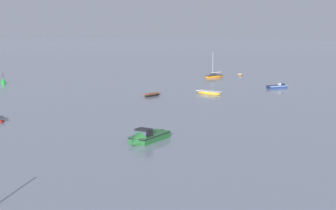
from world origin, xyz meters
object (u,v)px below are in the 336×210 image
object	(u,v)px
sailboat_moored_0	(214,76)
motorboat_moored_1	(280,87)
rowboat_moored_2	(152,95)
rowboat_moored_4	(209,93)
motorboat_moored_0	(145,139)
rowboat_moored_0	(240,75)
channel_buoy	(3,82)
rowboat_moored_5	(0,120)

from	to	relation	value
sailboat_moored_0	motorboat_moored_1	world-z (taller)	sailboat_moored_0
rowboat_moored_2	rowboat_moored_4	world-z (taller)	rowboat_moored_4
rowboat_moored_4	motorboat_moored_0	xyz separation A→B (m)	(7.91, -34.35, 0.12)
rowboat_moored_0	sailboat_moored_0	bearing A→B (deg)	141.21
sailboat_moored_0	channel_buoy	world-z (taller)	sailboat_moored_0
motorboat_moored_1	channel_buoy	world-z (taller)	channel_buoy
sailboat_moored_0	motorboat_moored_1	distance (m)	20.58
rowboat_moored_2	rowboat_moored_5	world-z (taller)	rowboat_moored_2
motorboat_moored_0	rowboat_moored_0	bearing A→B (deg)	-163.94
rowboat_moored_2	motorboat_moored_0	xyz separation A→B (m)	(15.04, -27.99, 0.16)
rowboat_moored_4	rowboat_moored_5	bearing A→B (deg)	-98.94
rowboat_moored_5	motorboat_moored_1	distance (m)	50.71
motorboat_moored_0	channel_buoy	world-z (taller)	channel_buoy
rowboat_moored_0	motorboat_moored_1	xyz separation A→B (m)	(14.07, -18.47, 0.07)
sailboat_moored_0	motorboat_moored_0	bearing A→B (deg)	39.90
rowboat_moored_2	channel_buoy	bearing A→B (deg)	-82.61
rowboat_moored_0	rowboat_moored_4	size ratio (longest dim) A/B	0.63
motorboat_moored_0	rowboat_moored_4	bearing A→B (deg)	-162.70
rowboat_moored_5	channel_buoy	xyz separation A→B (m)	(-27.38, 27.29, 0.33)
motorboat_moored_0	channel_buoy	bearing A→B (deg)	-116.37
rowboat_moored_0	motorboat_moored_0	xyz separation A→B (m)	(13.68, -65.88, 0.19)
sailboat_moored_0	rowboat_moored_5	distance (m)	57.22
sailboat_moored_0	motorboat_moored_0	distance (m)	60.89
rowboat_moored_5	motorboat_moored_0	size ratio (longest dim) A/B	0.56
rowboat_moored_5	motorboat_moored_0	bearing A→B (deg)	35.35
rowboat_moored_0	rowboat_moored_5	distance (m)	64.89
rowboat_moored_0	rowboat_moored_4	xyz separation A→B (m)	(5.77, -31.53, 0.07)
rowboat_moored_4	motorboat_moored_0	distance (m)	35.25
sailboat_moored_0	motorboat_moored_1	xyz separation A→B (m)	(17.35, -11.07, -0.05)
sailboat_moored_0	channel_buoy	xyz separation A→B (m)	(-31.35, -29.79, 0.22)
rowboat_moored_2	channel_buoy	size ratio (longest dim) A/B	1.63
motorboat_moored_1	channel_buoy	size ratio (longest dim) A/B	1.78
rowboat_moored_0	motorboat_moored_0	world-z (taller)	motorboat_moored_0
rowboat_moored_5	channel_buoy	size ratio (longest dim) A/B	1.34
rowboat_moored_0	motorboat_moored_1	world-z (taller)	motorboat_moored_1
sailboat_moored_0	rowboat_moored_5	xyz separation A→B (m)	(-3.98, -57.08, -0.11)
motorboat_moored_1	channel_buoy	bearing A→B (deg)	152.08
rowboat_moored_4	channel_buoy	xyz separation A→B (m)	(-40.40, -5.66, 0.27)
rowboat_moored_5	motorboat_moored_1	xyz separation A→B (m)	(21.33, 46.01, 0.06)
rowboat_moored_2	rowboat_moored_5	size ratio (longest dim) A/B	1.21
sailboat_moored_0	channel_buoy	distance (m)	43.25
motorboat_moored_0	rowboat_moored_5	bearing A→B (deg)	-89.48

